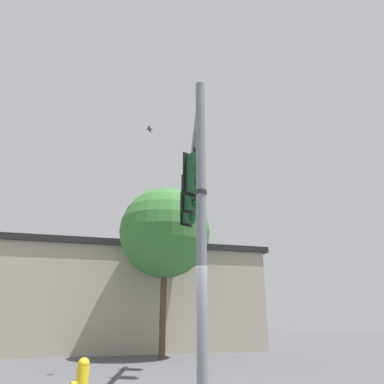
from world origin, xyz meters
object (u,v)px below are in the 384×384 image
object	(u,v)px
fire_hydrant	(82,380)
street_name_sign	(199,199)
traffic_light_mid_inner	(192,193)
bird_flying	(149,129)
traffic_light_mid_outer	(190,208)
traffic_light_nearest_pole	(195,173)

from	to	relation	value
fire_hydrant	street_name_sign	bearing A→B (deg)	121.58
traffic_light_mid_inner	street_name_sign	bearing A→B (deg)	50.88
bird_flying	fire_hydrant	world-z (taller)	bird_flying
traffic_light_mid_outer	traffic_light_nearest_pole	bearing A→B (deg)	51.11
traffic_light_mid_outer	bird_flying	size ratio (longest dim) A/B	5.16
traffic_light_mid_inner	fire_hydrant	world-z (taller)	traffic_light_mid_inner
traffic_light_nearest_pole	bird_flying	size ratio (longest dim) A/B	5.16
traffic_light_nearest_pole	street_name_sign	xyz separation A→B (m)	(1.01, 1.23, -1.26)
traffic_light_mid_inner	bird_flying	size ratio (longest dim) A/B	5.16
fire_hydrant	traffic_light_mid_inner	bearing A→B (deg)	-172.79
traffic_light_mid_inner	fire_hydrant	xyz separation A→B (m)	(3.32, 0.42, -4.81)
street_name_sign	fire_hydrant	distance (m)	4.32
traffic_light_mid_inner	bird_flying	distance (m)	2.84
street_name_sign	traffic_light_mid_inner	bearing A→B (deg)	-129.12
traffic_light_mid_inner	fire_hydrant	size ratio (longest dim) A/B	1.59
traffic_light_mid_outer	fire_hydrant	world-z (taller)	traffic_light_mid_outer
bird_flying	fire_hydrant	distance (m)	7.80
street_name_sign	bird_flying	size ratio (longest dim) A/B	4.39
traffic_light_nearest_pole	traffic_light_mid_outer	bearing A→B (deg)	-128.89
street_name_sign	bird_flying	xyz separation A→B (m)	(-1.16, -3.71, 3.67)
traffic_light_mid_outer	bird_flying	distance (m)	3.08
traffic_light_nearest_pole	street_name_sign	distance (m)	2.02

